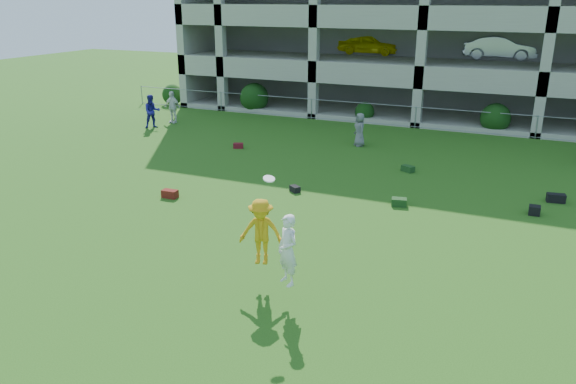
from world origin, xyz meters
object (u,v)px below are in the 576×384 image
at_px(bystander_c, 360,130).
at_px(crate_d, 535,210).
at_px(frisbee_contest, 268,236).
at_px(bystander_a, 152,111).
at_px(bystander_b, 172,107).
at_px(parking_garage, 450,8).

bearing_deg(bystander_c, crate_d, 12.57).
relative_size(bystander_c, frisbee_contest, 0.64).
xyz_separation_m(bystander_a, frisbee_contest, (13.36, -13.48, 0.50)).
height_order(bystander_b, parking_garage, parking_garage).
relative_size(bystander_b, parking_garage, 0.06).
xyz_separation_m(crate_d, parking_garage, (-6.18, 19.85, 5.86)).
relative_size(frisbee_contest, parking_garage, 0.08).
xyz_separation_m(bystander_c, crate_d, (7.84, -6.32, -0.64)).
height_order(crate_d, parking_garage, parking_garage).
xyz_separation_m(crate_d, frisbee_contest, (-5.82, -7.93, 1.24)).
xyz_separation_m(bystander_a, bystander_c, (11.34, 0.76, -0.11)).
relative_size(crate_d, frisbee_contest, 0.14).
height_order(bystander_c, crate_d, bystander_c).
height_order(bystander_a, frisbee_contest, frisbee_contest).
distance_m(bystander_c, crate_d, 10.09).
bearing_deg(bystander_a, bystander_b, 34.97).
bearing_deg(bystander_b, frisbee_contest, -42.83).
distance_m(bystander_a, bystander_c, 11.37).
xyz_separation_m(bystander_b, frisbee_contest, (13.12, -15.01, 0.50)).
bearing_deg(bystander_b, bystander_c, 2.05).
relative_size(bystander_b, bystander_c, 1.13).
distance_m(bystander_b, crate_d, 20.24).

